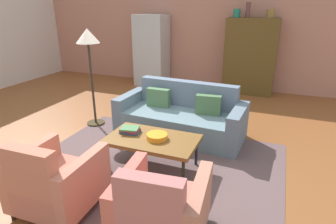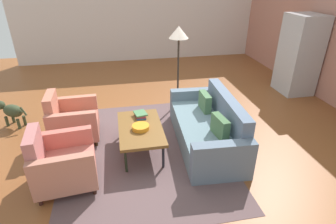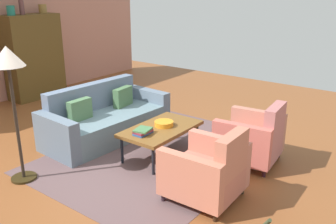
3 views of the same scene
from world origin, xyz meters
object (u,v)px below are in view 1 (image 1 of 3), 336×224
coffee_table (152,141)px  book_stack (130,130)px  fruit_bowl (157,136)px  refrigerator (152,50)px  armchair_left (54,183)px  floor_lamp (88,45)px  cabinet (250,57)px  vase_round (248,10)px  vase_tall (237,13)px  couch (182,118)px  armchair_right (160,212)px  vase_small (270,14)px

coffee_table → book_stack: bearing=173.5°
fruit_bowl → refrigerator: bearing=115.4°
armchair_left → floor_lamp: floor_lamp is taller
book_stack → armchair_left: bearing=-101.5°
cabinet → vase_round: size_ratio=5.33×
book_stack → vase_tall: (0.70, 4.04, 1.41)m
coffee_table → fruit_bowl: (0.07, -0.00, 0.07)m
couch → refrigerator: bearing=-53.7°
armchair_left → floor_lamp: bearing=113.7°
cabinet → refrigerator: size_ratio=0.97×
vase_tall → floor_lamp: vase_tall is taller
book_stack → refrigerator: bearing=110.4°
armchair_right → refrigerator: (-2.43, 5.15, 0.58)m
coffee_table → vase_small: (1.09, 4.08, 1.49)m
vase_tall → vase_round: vase_round is taller
armchair_left → vase_tall: bearing=78.1°
couch → cabinet: bearing=-101.1°
vase_round → floor_lamp: (-2.22, -3.09, -0.52)m
refrigerator → floor_lamp: 3.04m
book_stack → vase_tall: vase_tall is taller
armchair_right → vase_round: bearing=84.4°
couch → vase_tall: vase_tall is taller
couch → armchair_right: 2.43m
book_stack → vase_round: size_ratio=0.81×
coffee_table → armchair_right: size_ratio=1.36×
cabinet → floor_lamp: 3.94m
armchair_left → vase_small: bearing=70.4°
book_stack → couch: bearing=72.7°
couch → book_stack: (-0.36, -1.15, 0.19)m
armchair_left → armchair_right: 1.20m
vase_small → vase_tall: bearing=180.0°
armchair_right → couch: bearing=98.7°
armchair_left → vase_round: (1.19, 5.25, 1.63)m
vase_small → refrigerator: 3.07m
cabinet → vase_round: 1.08m
book_stack → refrigerator: size_ratio=0.15×
book_stack → cabinet: bearing=74.8°
vase_tall → floor_lamp: 3.69m
vase_round → book_stack: bearing=-103.2°
couch → vase_tall: (0.34, 2.90, 1.61)m
armchair_right → vase_tall: (-0.26, 5.25, 1.55)m
cabinet → vase_small: bearing=-0.8°
vase_small → vase_round: bearing=180.0°
armchair_right → coffee_table: bearing=111.8°
coffee_table → cabinet: (0.74, 4.09, 0.49)m
couch → vase_small: 3.49m
couch → floor_lamp: size_ratio=1.25×
vase_small → floor_lamp: size_ratio=0.11×
vase_small → armchair_left: bearing=-107.9°
floor_lamp → vase_tall: bearing=57.5°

